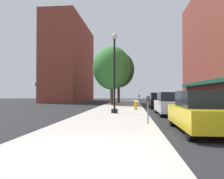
# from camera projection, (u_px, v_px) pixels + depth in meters

# --- Properties ---
(ground_plane) EXTENTS (90.00, 90.00, 0.00)m
(ground_plane) POSITION_uv_depth(u_px,v_px,m) (158.00, 108.00, 22.48)
(ground_plane) COLOR #232326
(sidewalk_slab) EXTENTS (4.80, 50.00, 0.12)m
(sidewalk_slab) POSITION_uv_depth(u_px,v_px,m) (121.00, 107.00, 23.85)
(sidewalk_slab) COLOR #B7B2A8
(sidewalk_slab) RESTS_ON ground
(building_far_background) EXTENTS (6.80, 18.00, 15.54)m
(building_far_background) POSITION_uv_depth(u_px,v_px,m) (71.00, 63.00, 42.95)
(building_far_background) COLOR brown
(building_far_background) RESTS_ON ground
(lamppost) EXTENTS (0.48, 0.48, 5.90)m
(lamppost) POSITION_uv_depth(u_px,v_px,m) (114.00, 71.00, 15.80)
(lamppost) COLOR black
(lamppost) RESTS_ON sidewalk_slab
(fire_hydrant) EXTENTS (0.33, 0.26, 0.79)m
(fire_hydrant) POSITION_uv_depth(u_px,v_px,m) (136.00, 105.00, 18.97)
(fire_hydrant) COLOR gold
(fire_hydrant) RESTS_ON sidewalk_slab
(parking_meter_near) EXTENTS (0.14, 0.09, 1.31)m
(parking_meter_near) POSITION_uv_depth(u_px,v_px,m) (148.00, 106.00, 10.13)
(parking_meter_near) COLOR slate
(parking_meter_near) RESTS_ON sidewalk_slab
(parking_meter_far) EXTENTS (0.14, 0.09, 1.31)m
(parking_meter_far) POSITION_uv_depth(u_px,v_px,m) (139.00, 99.00, 22.63)
(parking_meter_far) COLOR slate
(parking_meter_far) RESTS_ON sidewalk_slab
(tree_near) EXTENTS (4.96, 4.96, 8.08)m
(tree_near) POSITION_uv_depth(u_px,v_px,m) (119.00, 70.00, 33.89)
(tree_near) COLOR #4C3823
(tree_near) RESTS_ON sidewalk_slab
(tree_mid) EXTENTS (4.94, 4.94, 7.65)m
(tree_mid) POSITION_uv_depth(u_px,v_px,m) (112.00, 68.00, 28.05)
(tree_mid) COLOR #4C3823
(tree_mid) RESTS_ON sidewalk_slab
(car_yellow) EXTENTS (1.80, 4.30, 1.66)m
(car_yellow) POSITION_uv_depth(u_px,v_px,m) (200.00, 112.00, 8.52)
(car_yellow) COLOR black
(car_yellow) RESTS_ON ground
(car_white) EXTENTS (1.80, 4.30, 1.66)m
(car_white) POSITION_uv_depth(u_px,v_px,m) (170.00, 104.00, 15.44)
(car_white) COLOR black
(car_white) RESTS_ON ground
(car_black) EXTENTS (1.80, 4.30, 1.66)m
(car_black) POSITION_uv_depth(u_px,v_px,m) (158.00, 101.00, 22.76)
(car_black) COLOR black
(car_black) RESTS_ON ground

